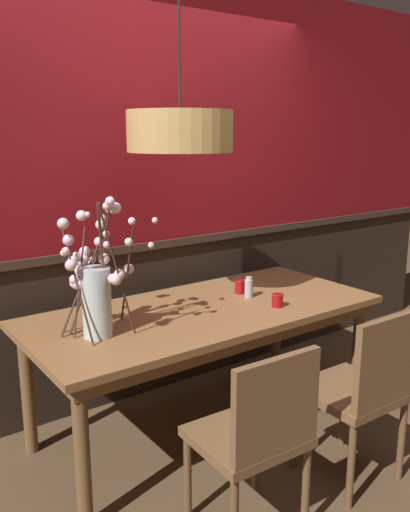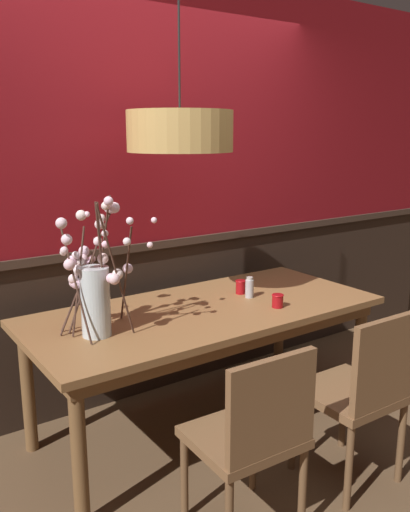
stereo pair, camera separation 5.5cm
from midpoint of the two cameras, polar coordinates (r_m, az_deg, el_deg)
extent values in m
plane|color=brown|center=(3.39, -0.49, -17.77)|extent=(24.00, 24.00, 0.00)
cube|color=#2D2119|center=(3.69, -6.51, -6.66)|extent=(5.77, 0.12, 1.00)
cube|color=#3E2E24|center=(3.54, -6.65, 1.25)|extent=(5.77, 0.14, 0.05)
cube|color=maroon|center=(3.47, -7.11, 15.02)|extent=(5.77, 0.12, 1.73)
cube|color=olive|center=(3.08, -0.51, -5.89)|extent=(2.04, 0.92, 0.04)
cube|color=brown|center=(3.10, -0.51, -6.94)|extent=(1.93, 0.81, 0.08)
cylinder|color=brown|center=(2.55, -13.61, -20.08)|extent=(0.07, 0.07, 0.72)
cylinder|color=brown|center=(3.57, 15.51, -10.15)|extent=(0.07, 0.07, 0.72)
cylinder|color=brown|center=(3.16, -18.90, -13.55)|extent=(0.07, 0.07, 0.72)
cylinder|color=brown|center=(4.03, 7.30, -7.05)|extent=(0.07, 0.07, 0.72)
cube|color=brown|center=(2.87, 14.64, -13.84)|extent=(0.45, 0.45, 0.04)
cube|color=brown|center=(2.66, 18.24, -10.65)|extent=(0.42, 0.05, 0.43)
cylinder|color=brown|center=(2.97, 8.92, -17.85)|extent=(0.04, 0.04, 0.44)
cylinder|color=brown|center=(3.21, 14.06, -15.54)|extent=(0.04, 0.04, 0.44)
cylinder|color=brown|center=(2.75, 14.73, -20.86)|extent=(0.04, 0.04, 0.44)
cylinder|color=brown|center=(3.02, 19.72, -17.99)|extent=(0.04, 0.04, 0.44)
cube|color=brown|center=(3.70, -12.38, -7.75)|extent=(0.46, 0.44, 0.04)
cube|color=brown|center=(3.78, -13.88, -3.38)|extent=(0.41, 0.07, 0.46)
cylinder|color=brown|center=(3.73, -8.35, -11.25)|extent=(0.04, 0.04, 0.42)
cylinder|color=brown|center=(3.57, -13.56, -12.66)|extent=(0.04, 0.04, 0.42)
cylinder|color=brown|center=(4.01, -11.02, -9.60)|extent=(0.04, 0.04, 0.42)
cylinder|color=brown|center=(3.86, -15.93, -10.80)|extent=(0.04, 0.04, 0.42)
cube|color=brown|center=(3.97, -3.58, -5.75)|extent=(0.41, 0.43, 0.04)
cube|color=brown|center=(4.05, -5.13, -1.47)|extent=(0.39, 0.04, 0.49)
cylinder|color=brown|center=(4.00, 0.06, -9.23)|extent=(0.04, 0.04, 0.44)
cylinder|color=brown|center=(3.82, -4.25, -10.39)|extent=(0.04, 0.04, 0.44)
cylinder|color=brown|center=(4.29, -2.90, -7.72)|extent=(0.04, 0.04, 0.44)
cylinder|color=brown|center=(4.12, -7.02, -8.70)|extent=(0.04, 0.04, 0.44)
cube|color=brown|center=(2.46, 3.81, -18.66)|extent=(0.47, 0.43, 0.04)
cube|color=brown|center=(2.22, 6.92, -15.64)|extent=(0.43, 0.05, 0.42)
cylinder|color=brown|center=(2.62, -2.52, -22.57)|extent=(0.04, 0.04, 0.42)
cylinder|color=brown|center=(2.81, 4.80, -19.93)|extent=(0.04, 0.04, 0.42)
cylinder|color=brown|center=(2.59, 10.07, -23.26)|extent=(0.04, 0.04, 0.42)
cylinder|color=silver|center=(2.66, -12.06, -4.87)|extent=(0.14, 0.14, 0.35)
cylinder|color=silver|center=(2.71, -11.93, -7.52)|extent=(0.13, 0.13, 0.08)
cylinder|color=#472D23|center=(2.67, -13.82, -2.74)|extent=(0.12, 0.06, 0.53)
sphere|color=silver|center=(2.66, -14.05, -2.94)|extent=(0.05, 0.05, 0.05)
sphere|color=white|center=(2.64, -13.92, -1.53)|extent=(0.05, 0.05, 0.05)
sphere|color=white|center=(2.65, -14.12, 0.04)|extent=(0.04, 0.04, 0.04)
sphere|color=#F9D3DA|center=(2.65, -14.35, -2.46)|extent=(0.05, 0.05, 0.05)
sphere|color=silver|center=(2.68, -13.78, -0.63)|extent=(0.05, 0.05, 0.05)
sphere|color=#FFC6E6|center=(2.66, -14.55, -0.51)|extent=(0.05, 0.05, 0.05)
cylinder|color=#472D23|center=(2.61, -11.37, -1.47)|extent=(0.08, 0.09, 0.67)
sphere|color=#F6C9DF|center=(2.51, -10.72, 5.75)|extent=(0.04, 0.04, 0.04)
sphere|color=#FFD3D0|center=(2.61, -11.31, -0.31)|extent=(0.05, 0.05, 0.05)
sphere|color=#FFC4DA|center=(2.55, -11.07, 1.19)|extent=(0.03, 0.03, 0.03)
sphere|color=#FADBD4|center=(2.55, -11.04, 5.24)|extent=(0.04, 0.04, 0.04)
cylinder|color=#472D23|center=(2.68, -11.57, -0.87)|extent=(0.08, 0.15, 0.69)
sphere|color=silver|center=(2.68, -10.74, 4.94)|extent=(0.04, 0.04, 0.04)
sphere|color=white|center=(2.70, -11.87, 1.50)|extent=(0.05, 0.05, 0.05)
sphere|color=#F7D6DA|center=(2.65, -11.68, 3.28)|extent=(0.05, 0.05, 0.05)
sphere|color=silver|center=(2.66, -10.44, 4.90)|extent=(0.04, 0.04, 0.04)
sphere|color=silver|center=(2.69, -11.53, 3.93)|extent=(0.04, 0.04, 0.04)
cylinder|color=#472D23|center=(2.72, -13.06, -1.70)|extent=(0.27, 0.08, 0.60)
sphere|color=#FEC7E6|center=(2.74, -12.83, -0.91)|extent=(0.05, 0.05, 0.05)
sphere|color=#FFCFDC|center=(2.73, -13.42, -0.37)|extent=(0.05, 0.05, 0.05)
sphere|color=silver|center=(2.80, -13.61, 4.21)|extent=(0.05, 0.05, 0.05)
sphere|color=#FFC8E1|center=(2.80, -13.01, 4.32)|extent=(0.03, 0.03, 0.03)
sphere|color=#FFCCE0|center=(2.75, -12.47, -0.36)|extent=(0.04, 0.04, 0.04)
cylinder|color=#472D23|center=(2.69, -8.90, -2.17)|extent=(0.10, 0.34, 0.56)
sphere|color=silver|center=(2.69, -8.71, -1.37)|extent=(0.05, 0.05, 0.05)
sphere|color=#FFCBE0|center=(2.70, -5.95, 3.81)|extent=(0.03, 0.03, 0.03)
sphere|color=silver|center=(2.65, -6.37, 1.15)|extent=(0.03, 0.03, 0.03)
cylinder|color=#472D23|center=(2.64, -11.43, -1.35)|extent=(0.06, 0.09, 0.66)
sphere|color=#F7CFE4|center=(2.56, -10.12, 5.08)|extent=(0.05, 0.05, 0.05)
sphere|color=silver|center=(2.58, -11.10, 2.34)|extent=(0.03, 0.03, 0.03)
sphere|color=silver|center=(2.63, -12.20, -2.17)|extent=(0.04, 0.04, 0.04)
cylinder|color=#472D23|center=(2.59, -14.13, -2.79)|extent=(0.06, 0.20, 0.58)
sphere|color=white|center=(2.51, -15.00, 1.65)|extent=(0.05, 0.05, 0.05)
sphere|color=white|center=(2.54, -15.25, 0.52)|extent=(0.04, 0.04, 0.04)
sphere|color=#FFCDDB|center=(2.56, -14.73, -0.96)|extent=(0.05, 0.05, 0.05)
sphere|color=silver|center=(2.46, -15.54, 3.35)|extent=(0.05, 0.05, 0.05)
cylinder|color=#472D23|center=(2.72, -13.36, -3.52)|extent=(0.17, 0.02, 0.44)
sphere|color=#FECBD3|center=(2.70, -13.66, -1.38)|extent=(0.04, 0.04, 0.04)
sphere|color=white|center=(2.71, -12.66, -3.48)|extent=(0.05, 0.05, 0.05)
sphere|color=#FFD7D8|center=(2.72, -13.16, -2.92)|extent=(0.04, 0.04, 0.04)
sphere|color=silver|center=(2.74, -13.28, 0.46)|extent=(0.06, 0.06, 0.06)
sphere|color=white|center=(2.73, -13.51, -0.97)|extent=(0.05, 0.05, 0.05)
cylinder|color=#472D23|center=(2.75, -13.95, -3.86)|extent=(0.23, 0.08, 0.39)
sphere|color=#FBD1E2|center=(2.77, -14.32, -2.87)|extent=(0.05, 0.05, 0.05)
sphere|color=silver|center=(2.79, -14.17, -2.91)|extent=(0.04, 0.04, 0.04)
sphere|color=#FFCFCF|center=(2.77, -13.73, -2.43)|extent=(0.04, 0.04, 0.04)
sphere|color=white|center=(2.78, -15.41, 0.31)|extent=(0.03, 0.03, 0.03)
sphere|color=#F4D6CF|center=(2.73, -14.25, -2.47)|extent=(0.05, 0.05, 0.05)
cylinder|color=#472D23|center=(2.55, -9.90, -1.72)|extent=(0.21, 0.08, 0.67)
sphere|color=silver|center=(2.57, -9.75, -1.98)|extent=(0.05, 0.05, 0.05)
sphere|color=#FCC5DD|center=(2.56, -10.42, -2.40)|extent=(0.05, 0.05, 0.05)
sphere|color=#F6C8D1|center=(2.54, -10.09, -2.50)|extent=(0.05, 0.05, 0.05)
sphere|color=#F7D1E1|center=(2.44, -8.46, 3.70)|extent=(0.03, 0.03, 0.03)
sphere|color=silver|center=(2.50, -8.77, 1.50)|extent=(0.04, 0.04, 0.04)
cylinder|color=#9E0F14|center=(3.33, 3.27, -3.30)|extent=(0.06, 0.06, 0.09)
torus|color=red|center=(3.32, 3.28, -2.66)|extent=(0.07, 0.07, 0.01)
cylinder|color=silver|center=(3.34, 3.26, -3.51)|extent=(0.04, 0.04, 0.04)
cylinder|color=#9E0F14|center=(3.10, 7.23, -4.73)|extent=(0.06, 0.06, 0.08)
torus|color=red|center=(3.09, 7.25, -4.12)|extent=(0.07, 0.07, 0.01)
cylinder|color=silver|center=(3.10, 7.23, -4.93)|extent=(0.05, 0.05, 0.04)
cylinder|color=#ADADB2|center=(3.26, 4.21, -3.47)|extent=(0.05, 0.05, 0.11)
cylinder|color=beige|center=(3.24, 4.23, -2.38)|extent=(0.04, 0.04, 0.02)
cylinder|color=tan|center=(2.91, -3.25, 13.16)|extent=(0.57, 0.57, 0.22)
sphere|color=#F9EAB7|center=(2.91, -3.24, 12.52)|extent=(0.14, 0.14, 0.14)
cylinder|color=black|center=(2.97, -3.39, 23.74)|extent=(0.01, 0.01, 0.87)
camera|label=1|loc=(0.03, -90.53, -0.12)|focal=37.48mm
camera|label=2|loc=(0.03, 89.47, 0.12)|focal=37.48mm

